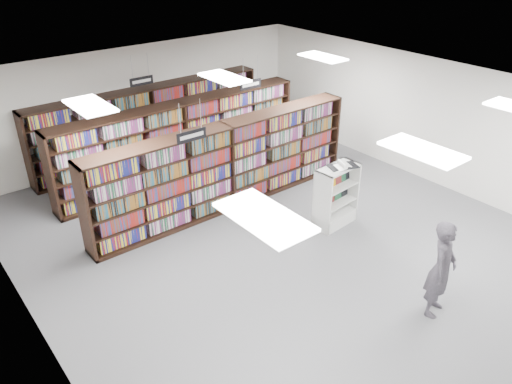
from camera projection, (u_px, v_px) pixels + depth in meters
floor at (282, 241)px, 10.85m from camera, size 12.00×12.00×0.00m
ceiling at (286, 98)px, 9.33m from camera, size 10.00×12.00×0.10m
wall_back at (145, 102)px, 14.21m from camera, size 10.00×0.10×3.20m
wall_left at (29, 269)px, 7.34m from camera, size 0.10×12.00×3.20m
wall_right at (429, 121)px, 12.84m from camera, size 0.10×12.00×3.20m
bookshelf_row_near at (227, 166)px, 11.72m from camera, size 7.00×0.60×2.10m
bookshelf_row_mid at (183, 141)px, 13.10m from camera, size 7.00×0.60×2.10m
bookshelf_row_far at (152, 123)px, 14.27m from camera, size 7.00×0.60×2.10m
aisle_sign_left at (192, 135)px, 9.51m from camera, size 0.65×0.02×0.80m
aisle_sign_right at (251, 84)px, 12.53m from camera, size 0.65×0.02×0.80m
aisle_sign_center at (141, 80)px, 12.81m from camera, size 0.65×0.02×0.80m
troffer_front_left at (264, 217)px, 5.64m from camera, size 0.60×1.20×0.04m
troffer_front_center at (422, 150)px, 7.28m from camera, size 0.60×1.20×0.04m
troffer_back_left at (90, 106)px, 9.07m from camera, size 0.60×1.20×0.04m
troffer_back_center at (224, 78)px, 10.72m from camera, size 0.60×1.20×0.04m
troffer_back_right at (323, 57)px, 12.37m from camera, size 0.60×1.20×0.04m
endcap_display at (334, 204)px, 11.27m from camera, size 1.06×0.59×1.43m
open_book at (343, 165)px, 10.81m from camera, size 0.73×0.57×0.13m
shopper at (441, 269)px, 8.46m from camera, size 0.77×0.63×1.83m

